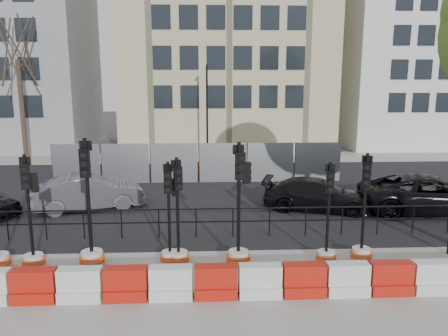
{
  "coord_description": "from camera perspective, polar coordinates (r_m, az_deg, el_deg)",
  "views": [
    {
      "loc": [
        0.27,
        -12.34,
        5.07
      ],
      "look_at": [
        0.99,
        3.0,
        1.96
      ],
      "focal_mm": 35.0,
      "sensor_mm": 36.0,
      "label": 1
    }
  ],
  "objects": [
    {
      "name": "sidewalk_near",
      "position": [
        10.63,
        -4.0,
        -17.01
      ],
      "size": [
        40.0,
        6.0,
        0.02
      ],
      "primitive_type": "cube",
      "color": "gray",
      "rests_on": "ground"
    },
    {
      "name": "traffic_signal_c",
      "position": [
        12.65,
        -16.99,
        -9.08
      ],
      "size": [
        0.71,
        0.71,
        3.58
      ],
      "rotation": [
        0.0,
        0.0,
        0.03
      ],
      "color": "silver",
      "rests_on": "ground"
    },
    {
      "name": "car_d",
      "position": [
        18.64,
        25.4,
        -3.12
      ],
      "size": [
        3.54,
        5.81,
        1.47
      ],
      "primitive_type": "imported",
      "rotation": [
        0.0,
        0.0,
        1.47
      ],
      "color": "black",
      "rests_on": "ground"
    },
    {
      "name": "traffic_signal_e",
      "position": [
        12.35,
        -5.97,
        -9.69
      ],
      "size": [
        0.6,
        0.6,
        3.03
      ],
      "rotation": [
        0.0,
        0.0,
        0.33
      ],
      "color": "silver",
      "rests_on": "ground"
    },
    {
      "name": "traffic_signal_b",
      "position": [
        13.08,
        -23.74,
        -8.82
      ],
      "size": [
        0.62,
        0.62,
        3.17
      ],
      "rotation": [
        0.0,
        0.0,
        0.25
      ],
      "color": "silver",
      "rests_on": "ground"
    },
    {
      "name": "tree_bare_far",
      "position": [
        30.08,
        -25.43,
        13.4
      ],
      "size": [
        2.0,
        2.0,
        9.0
      ],
      "color": "#473828",
      "rests_on": "ground"
    },
    {
      "name": "kerb_railing",
      "position": [
        14.23,
        -3.67,
        -6.5
      ],
      "size": [
        18.0,
        0.04,
        1.0
      ],
      "color": "black",
      "rests_on": "ground"
    },
    {
      "name": "traffic_signal_d",
      "position": [
        12.39,
        -7.07,
        -9.32
      ],
      "size": [
        0.57,
        0.57,
        2.91
      ],
      "rotation": [
        0.0,
        0.0,
        0.01
      ],
      "color": "silver",
      "rests_on": "ground"
    },
    {
      "name": "barrier_row",
      "position": [
        10.64,
        -4.01,
        -14.82
      ],
      "size": [
        16.75,
        0.5,
        0.8
      ],
      "color": "#B21B0E",
      "rests_on": "ground"
    },
    {
      "name": "heras_fencing",
      "position": [
        22.49,
        -4.57,
        0.25
      ],
      "size": [
        14.33,
        1.72,
        2.0
      ],
      "color": "gray",
      "rests_on": "ground"
    },
    {
      "name": "ground",
      "position": [
        13.34,
        -3.72,
        -10.9
      ],
      "size": [
        120.0,
        120.0,
        0.0
      ],
      "primitive_type": "plane",
      "color": "#51514C",
      "rests_on": "ground"
    },
    {
      "name": "traffic_signal_f",
      "position": [
        12.15,
        1.98,
        -9.0
      ],
      "size": [
        0.68,
        0.68,
        3.47
      ],
      "rotation": [
        0.0,
        0.0,
        0.19
      ],
      "color": "silver",
      "rests_on": "ground"
    },
    {
      "name": "traffic_signal_h",
      "position": [
        13.09,
        17.59,
        -8.87
      ],
      "size": [
        0.61,
        0.61,
        3.12
      ],
      "rotation": [
        0.0,
        0.0,
        -0.33
      ],
      "color": "silver",
      "rests_on": "ground"
    },
    {
      "name": "road",
      "position": [
        19.99,
        -3.38,
        -3.21
      ],
      "size": [
        40.0,
        14.0,
        0.03
      ],
      "primitive_type": "cube",
      "color": "black",
      "rests_on": "ground"
    },
    {
      "name": "sidewalk_far",
      "position": [
        28.79,
        -3.19,
        1.31
      ],
      "size": [
        40.0,
        4.0,
        0.02
      ],
      "primitive_type": "cube",
      "color": "gray",
      "rests_on": "ground"
    },
    {
      "name": "traffic_signal_g",
      "position": [
        12.68,
        13.27,
        -9.51
      ],
      "size": [
        0.57,
        0.57,
        2.91
      ],
      "rotation": [
        0.0,
        0.0,
        -0.16
      ],
      "color": "silver",
      "rests_on": "ground"
    },
    {
      "name": "building_cream",
      "position": [
        34.59,
        0.2,
        17.98
      ],
      "size": [
        15.0,
        10.06,
        18.0
      ],
      "color": "#B8B287",
      "rests_on": "ground"
    },
    {
      "name": "building_white",
      "position": [
        38.3,
        24.08,
        14.88
      ],
      "size": [
        12.0,
        9.06,
        16.0
      ],
      "color": "silver",
      "rests_on": "ground"
    },
    {
      "name": "building_grey",
      "position": [
        37.22,
        -25.97,
        13.31
      ],
      "size": [
        11.0,
        9.06,
        14.0
      ],
      "color": "gray",
      "rests_on": "ground"
    },
    {
      "name": "lamp_post_far",
      "position": [
        27.38,
        -2.22,
        7.58
      ],
      "size": [
        0.12,
        0.56,
        6.0
      ],
      "color": "black",
      "rests_on": "ground"
    },
    {
      "name": "car_b",
      "position": [
        18.08,
        -17.21,
        -3.06
      ],
      "size": [
        3.9,
        5.09,
        1.4
      ],
      "primitive_type": "imported",
      "rotation": [
        0.0,
        0.0,
        1.87
      ],
      "color": "#4A4A4F",
      "rests_on": "ground"
    },
    {
      "name": "car_c",
      "position": [
        17.6,
        12.17,
        -3.44
      ],
      "size": [
        4.04,
        5.24,
        1.25
      ],
      "primitive_type": "imported",
      "rotation": [
        0.0,
        0.0,
        1.29
      ],
      "color": "black",
      "rests_on": "ground"
    }
  ]
}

